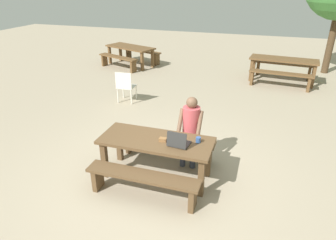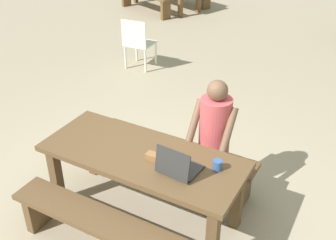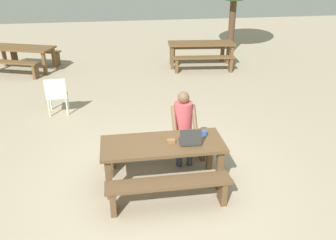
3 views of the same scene
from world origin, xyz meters
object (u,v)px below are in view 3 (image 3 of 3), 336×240
Objects in this scene: picnic_table_front at (163,149)px; coffee_mug at (204,134)px; plastic_chair at (57,95)px; picnic_table_mid at (22,51)px; picnic_table_rear at (201,46)px; person_seated at (183,123)px; laptop at (190,140)px; small_pouch at (171,141)px.

coffee_mug is at bearing 9.57° from picnic_table_front.
picnic_table_mid is at bearing -71.23° from plastic_chair.
person_seated is at bearing -101.12° from picnic_table_rear.
picnic_table_front is 5.50× the size of laptop.
plastic_chair is (-2.60, 2.82, -0.29)m from coffee_mug.
picnic_table_rear is at bearing -145.59° from plastic_chair.
picnic_table_mid is (-3.40, 6.46, 0.02)m from picnic_table_front.
picnic_table_front is 0.72m from person_seated.
picnic_table_mid is (-4.06, 6.35, -0.13)m from coffee_mug.
plastic_chair reaches higher than coffee_mug.
small_pouch reaches higher than picnic_table_front.
laptop is at bearing -12.13° from small_pouch.
picnic_table_front is 0.87× the size of picnic_table_rear.
plastic_chair is (-2.36, 2.36, -0.27)m from person_seated.
laptop is at bearing 124.11° from plastic_chair.
small_pouch is at bearing -41.62° from picnic_table_mid.
small_pouch is at bearing -102.19° from picnic_table_rear.
coffee_mug is at bearing 14.16° from small_pouch.
coffee_mug is 3.85m from plastic_chair.
plastic_chair is at bearing -136.42° from picnic_table_rear.
person_seated is at bearing 53.19° from picnic_table_front.
picnic_table_mid is at bearing 122.97° from person_seated.
person_seated is at bearing 63.04° from small_pouch.
coffee_mug is 6.12m from picnic_table_rear.
laptop reaches higher than coffee_mug.
laptop is 0.39× the size of plastic_chair.
laptop is 3.71× the size of coffee_mug.
laptop reaches higher than picnic_table_rear.
plastic_chair is at bearing -47.68° from picnic_table_mid.
picnic_table_front is 2.14× the size of plastic_chair.
picnic_table_front is at bearing -126.81° from person_seated.
laptop is 0.16× the size of picnic_table_mid.
laptop is 0.28m from small_pouch.
small_pouch is 0.56m from coffee_mug.
small_pouch is (-0.27, 0.06, -0.04)m from laptop.
laptop reaches higher than plastic_chair.
picnic_table_mid is (-3.52, 6.49, -0.11)m from small_pouch.
picnic_table_rear is at bearing 73.37° from person_seated.
person_seated is at bearing -37.13° from picnic_table_mid.
person_seated is (-0.24, 0.46, -0.02)m from coffee_mug.
coffee_mug is at bearing -97.74° from picnic_table_rear.
person_seated is at bearing 117.56° from coffee_mug.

